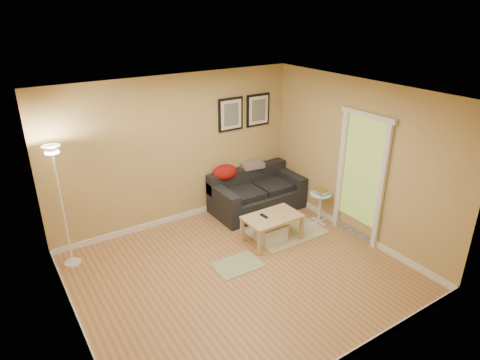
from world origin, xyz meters
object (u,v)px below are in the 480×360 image
(sofa, at_px, (257,191))
(coffee_table, at_px, (272,228))
(side_table, at_px, (319,208))
(floor_lamp, at_px, (63,211))
(storage_bin, at_px, (271,233))
(book_stack, at_px, (321,191))

(sofa, xyz_separation_m, coffee_table, (-0.45, -1.06, -0.14))
(sofa, xyz_separation_m, side_table, (0.64, -1.01, -0.09))
(side_table, bearing_deg, sofa, 122.30)
(sofa, relative_size, floor_lamp, 0.90)
(sofa, xyz_separation_m, floor_lamp, (-3.38, 0.06, 0.52))
(sofa, height_order, storage_bin, sofa)
(coffee_table, bearing_deg, floor_lamp, 154.57)
(storage_bin, distance_m, floor_lamp, 3.22)
(side_table, bearing_deg, coffee_table, -177.58)
(sofa, bearing_deg, coffee_table, -112.92)
(side_table, bearing_deg, floor_lamp, 165.13)
(sofa, height_order, coffee_table, sofa)
(storage_bin, bearing_deg, coffee_table, -19.93)
(side_table, bearing_deg, storage_bin, -177.75)
(storage_bin, height_order, book_stack, book_stack)
(floor_lamp, bearing_deg, sofa, -0.94)
(sofa, distance_m, storage_bin, 1.17)
(storage_bin, relative_size, side_table, 0.83)
(side_table, relative_size, floor_lamp, 0.30)
(book_stack, bearing_deg, sofa, 126.96)
(book_stack, bearing_deg, coffee_table, -173.08)
(sofa, height_order, book_stack, sofa)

